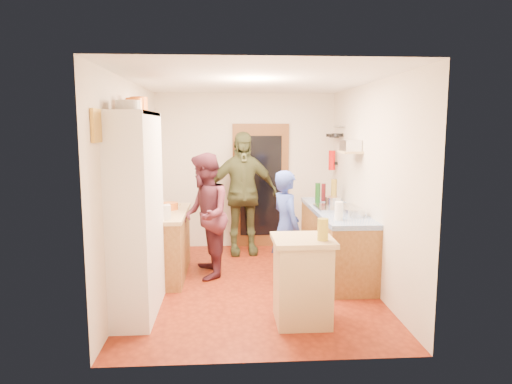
{
  "coord_description": "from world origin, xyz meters",
  "views": [
    {
      "loc": [
        -0.33,
        -5.72,
        2.03
      ],
      "look_at": [
        0.05,
        0.15,
        1.2
      ],
      "focal_mm": 32.0,
      "sensor_mm": 36.0,
      "label": 1
    }
  ],
  "objects": [
    {
      "name": "hob",
      "position": [
        1.2,
        0.48,
        0.92
      ],
      "size": [
        0.55,
        0.58,
        0.04
      ],
      "primitive_type": "cube",
      "color": "silver",
      "rests_on": "right_counter_top"
    },
    {
      "name": "wall_front",
      "position": [
        0.0,
        -2.01,
        1.3
      ],
      "size": [
        3.0,
        0.02,
        2.6
      ],
      "primitive_type": "cube",
      "color": "beige",
      "rests_on": "ground"
    },
    {
      "name": "wall_back",
      "position": [
        0.0,
        2.01,
        1.3
      ],
      "size": [
        3.0,
        0.02,
        2.6
      ],
      "primitive_type": "cube",
      "color": "beige",
      "rests_on": "ground"
    },
    {
      "name": "toaster",
      "position": [
        -1.15,
        -0.07,
        0.99
      ],
      "size": [
        0.26,
        0.2,
        0.18
      ],
      "primitive_type": "cube",
      "rotation": [
        0.0,
        0.0,
        0.2
      ],
      "color": "white",
      "rests_on": "left_counter_top"
    },
    {
      "name": "pot_on_hob",
      "position": [
        1.15,
        0.47,
        1.01
      ],
      "size": [
        0.21,
        0.21,
        0.14
      ],
      "primitive_type": "cylinder",
      "color": "silver",
      "rests_on": "hob"
    },
    {
      "name": "orange_bowl",
      "position": [
        -1.12,
        0.6,
        0.95
      ],
      "size": [
        0.25,
        0.25,
        0.1
      ],
      "primitive_type": "cylinder",
      "rotation": [
        0.0,
        0.0,
        0.13
      ],
      "color": "orange",
      "rests_on": "left_counter_top"
    },
    {
      "name": "wall_left",
      "position": [
        -1.51,
        0.0,
        1.3
      ],
      "size": [
        0.02,
        4.0,
        2.6
      ],
      "primitive_type": "cube",
      "color": "beige",
      "rests_on": "ground"
    },
    {
      "name": "cutting_board",
      "position": [
        0.4,
        -1.13,
        0.9
      ],
      "size": [
        0.35,
        0.28,
        0.02
      ],
      "primitive_type": "cube",
      "rotation": [
        0.0,
        0.0,
        0.01
      ],
      "color": "white",
      "rests_on": "island_top"
    },
    {
      "name": "door_frame",
      "position": [
        0.25,
        1.97,
        1.05
      ],
      "size": [
        0.95,
        0.06,
        2.1
      ],
      "primitive_type": "cube",
      "color": "brown",
      "rests_on": "ground"
    },
    {
      "name": "right_counter_base",
      "position": [
        1.2,
        0.5,
        0.42
      ],
      "size": [
        0.6,
        2.2,
        0.84
      ],
      "primitive_type": "cube",
      "color": "olive",
      "rests_on": "ground"
    },
    {
      "name": "ceiling",
      "position": [
        0.0,
        0.0,
        2.61
      ],
      "size": [
        3.0,
        4.0,
        0.02
      ],
      "primitive_type": "cube",
      "color": "silver",
      "rests_on": "ground"
    },
    {
      "name": "hutch_body",
      "position": [
        -1.3,
        -0.8,
        1.1
      ],
      "size": [
        0.4,
        1.2,
        2.2
      ],
      "primitive_type": "cube",
      "color": "white",
      "rests_on": "ground"
    },
    {
      "name": "pan_hang_a",
      "position": [
        1.4,
        1.35,
        1.92
      ],
      "size": [
        0.18,
        0.18,
        0.05
      ],
      "primitive_type": "cylinder",
      "color": "black",
      "rests_on": "pan_rail"
    },
    {
      "name": "left_counter_top",
      "position": [
        -1.2,
        0.45,
        0.88
      ],
      "size": [
        0.64,
        1.44,
        0.05
      ],
      "primitive_type": "cube",
      "color": "tan",
      "rests_on": "left_counter_base"
    },
    {
      "name": "bottle_a",
      "position": [
        1.05,
        1.05,
        1.05
      ],
      "size": [
        0.09,
        0.09,
        0.31
      ],
      "primitive_type": "cylinder",
      "rotation": [
        0.0,
        0.0,
        -0.2
      ],
      "color": "#143F14",
      "rests_on": "right_counter_top"
    },
    {
      "name": "island_base",
      "position": [
        0.45,
        -1.18,
        0.43
      ],
      "size": [
        0.55,
        0.55,
        0.86
      ],
      "primitive_type": "cube",
      "rotation": [
        0.0,
        0.0,
        0.01
      ],
      "color": "tan",
      "rests_on": "ground"
    },
    {
      "name": "orange_pot_a",
      "position": [
        -1.3,
        -0.73,
        2.27
      ],
      "size": [
        0.18,
        0.18,
        0.14
      ],
      "primitive_type": "cylinder",
      "color": "orange",
      "rests_on": "hutch_top_shelf"
    },
    {
      "name": "chopping_board",
      "position": [
        -1.18,
        1.01,
        0.91
      ],
      "size": [
        0.36,
        0.31,
        0.02
      ],
      "primitive_type": "cube",
      "rotation": [
        0.0,
        0.0,
        0.35
      ],
      "color": "tan",
      "rests_on": "left_counter_top"
    },
    {
      "name": "oil_jar",
      "position": [
        0.63,
        -1.3,
        1.02
      ],
      "size": [
        0.11,
        0.11,
        0.22
      ],
      "primitive_type": "cylinder",
      "rotation": [
        0.0,
        0.0,
        0.01
      ],
      "color": "#AD9E2D",
      "rests_on": "island_top"
    },
    {
      "name": "paper_towel",
      "position": [
        1.05,
        -0.27,
        1.01
      ],
      "size": [
        0.11,
        0.11,
        0.23
      ],
      "primitive_type": "cylinder",
      "rotation": [
        0.0,
        0.0,
        0.07
      ],
      "color": "white",
      "rests_on": "right_counter_top"
    },
    {
      "name": "pan_hang_c",
      "position": [
        1.4,
        1.75,
        1.91
      ],
      "size": [
        0.17,
        0.17,
        0.05
      ],
      "primitive_type": "cylinder",
      "color": "black",
      "rests_on": "pan_rail"
    },
    {
      "name": "bottle_c",
      "position": [
        1.31,
        1.09,
        1.08
      ],
      "size": [
        0.09,
        0.09,
        0.35
      ],
      "primitive_type": "cylinder",
      "rotation": [
        0.0,
        0.0,
        -0.04
      ],
      "color": "olive",
      "rests_on": "right_counter_top"
    },
    {
      "name": "picture_frame",
      "position": [
        -1.48,
        -1.55,
        2.05
      ],
      "size": [
        0.03,
        0.25,
        0.3
      ],
      "primitive_type": "cube",
      "color": "gold",
      "rests_on": "wall_left"
    },
    {
      "name": "floor",
      "position": [
        0.0,
        0.0,
        -0.01
      ],
      "size": [
        3.0,
        4.0,
        0.02
      ],
      "primitive_type": "cube",
      "color": "maroon",
      "rests_on": "ground"
    },
    {
      "name": "ext_bracket",
      "position": [
        1.47,
        1.7,
        1.45
      ],
      "size": [
        0.06,
        0.1,
        0.04
      ],
      "primitive_type": "cube",
      "color": "black",
      "rests_on": "wall_right"
    },
    {
      "name": "door_glass",
      "position": [
        0.25,
        1.94,
        1.05
      ],
      "size": [
        0.7,
        0.02,
        1.7
      ],
      "primitive_type": "cube",
      "color": "black",
      "rests_on": "door_frame"
    },
    {
      "name": "radio",
      "position": [
        1.37,
        0.45,
        1.79
      ],
      "size": [
        0.24,
        0.31,
        0.15
      ],
      "primitive_type": "cube",
      "rotation": [
        0.0,
        0.0,
        0.06
      ],
      "color": "silver",
      "rests_on": "wall_shelf"
    },
    {
      "name": "right_counter_top",
      "position": [
        1.2,
        0.5,
        0.87
      ],
      "size": [
        0.62,
        2.22,
        0.06
      ],
      "primitive_type": "cube",
      "color": "#204EAA",
      "rests_on": "right_counter_base"
    },
    {
      "name": "mixing_bowl",
      "position": [
        1.3,
        -0.07,
        0.95
      ],
      "size": [
        0.33,
        0.33,
        0.1
      ],
      "primitive_type": "cylinder",
      "rotation": [
        0.0,
        0.0,
        0.3
      ],
      "color": "silver",
      "rests_on": "right_counter_top"
    },
    {
      "name": "pan_hang_b",
      "position": [
        1.4,
        1.55,
        1.9
      ],
      "size": [
        0.16,
        0.16,
        0.05
      ],
      "primitive_type": "cylinder",
      "color": "black",
      "rests_on": "pan_rail"
    },
    {
      "name": "hutch_top_shelf",
      "position": [
        -1.3,
        -0.8,
        2.18
      ],
      "size": [
        0.4,
        1.14,
        0.04
      ],
      "primitive_type": "cube",
      "color": "white",
      "rests_on": "hutch_body"
    },
    {
      "name": "wall_shelf",
      "position": [
        1.37,
        0.45,
        1.7
      ],
      "size": [
        0.26,
        0.42,
        0.03
      ],
      "primitive_type": "cube",
      "color": "tan",
      "rests_on": "wall_right"
    },
    {
      "name": "bottle_b",
      "position": [
        1.18,
        1.24,
        1.04
      ],
      "size": [
        0.09,
        0.09,
        0.27
      ],
      "primitive_type": "cylinder",
      "rotation": [
        0.0,
        0.0,
        0.34
      ],
      "color": "#591419",
      "rests_on": "right_counter_top"
    },
    {
      "name": "pan_rail",
      "position": [
        1.46,
        1.52,
        2.05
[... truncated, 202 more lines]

